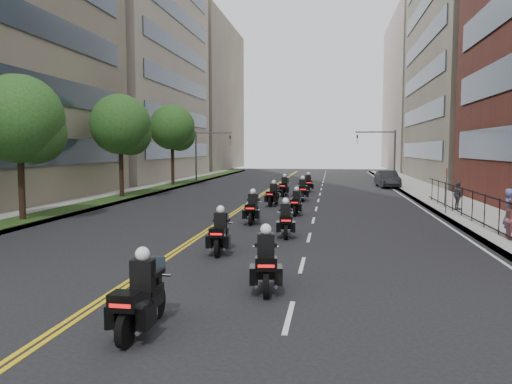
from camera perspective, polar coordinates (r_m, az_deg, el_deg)
ground at (r=12.11m, az=-11.90°, el=-13.07°), size 160.00×160.00×0.00m
sidewalk_right at (r=36.81m, az=20.97°, el=-1.01°), size 4.00×90.00×0.15m
sidewalk_left at (r=39.39m, az=-15.55°, el=-0.49°), size 4.00×90.00×0.15m
grass_strip at (r=39.06m, az=-14.48°, el=-0.37°), size 2.00×90.00×0.04m
building_right_tan at (r=62.31m, az=25.57°, el=14.96°), size 15.11×28.00×30.00m
building_right_far at (r=90.93m, az=19.95°, el=10.58°), size 15.00×28.00×26.00m
building_left_mid at (r=65.64m, az=-15.66°, el=16.51°), size 16.11×28.00×34.00m
building_left_far at (r=92.98m, az=-7.87°, el=10.70°), size 16.00×28.00×26.00m
iron_fence at (r=23.96m, az=25.32°, el=-2.25°), size 0.05×28.00×1.50m
street_trees at (r=33.07m, az=-18.80°, el=7.18°), size 4.40×38.40×7.98m
traffic_signal_right at (r=53.05m, az=14.55°, el=4.83°), size 4.09×0.20×5.60m
traffic_signal_left at (r=54.50m, az=-5.90°, el=4.96°), size 4.09×0.20×5.60m
motorcycle_0 at (r=10.54m, az=-13.05°, el=-11.92°), size 0.55×2.37×1.75m
motorcycle_1 at (r=13.27m, az=1.14°, el=-8.25°), size 0.72×2.36×1.75m
motorcycle_2 at (r=17.85m, az=-4.13°, el=-4.87°), size 0.61×2.31×1.70m
motorcycle_3 at (r=21.11m, az=3.39°, el=-3.39°), size 0.64×2.23×1.65m
motorcycle_4 at (r=24.81m, az=-0.40°, el=-2.04°), size 0.55×2.35×1.73m
motorcycle_5 at (r=28.00m, az=4.62°, el=-1.36°), size 0.52×2.16×1.59m
motorcycle_6 at (r=32.42m, az=1.97°, el=-0.42°), size 0.69×2.26×1.67m
motorcycle_7 at (r=35.69m, az=5.33°, el=0.13°), size 0.63×2.41×1.78m
motorcycle_8 at (r=39.01m, az=3.25°, el=0.54°), size 0.61×2.36×1.74m
motorcycle_9 at (r=43.01m, az=6.00°, el=0.91°), size 0.67×2.29×1.69m
parked_sedan at (r=49.26m, az=14.78°, el=1.44°), size 2.14×4.97×1.59m
pedestrian_a at (r=22.46m, az=27.02°, el=-2.17°), size 0.48×0.73×1.98m
pedestrian_c at (r=31.37m, az=22.09°, el=-0.39°), size 0.60×1.03×1.65m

